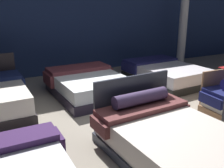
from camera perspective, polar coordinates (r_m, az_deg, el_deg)
name	(u,v)px	position (r m, az deg, el deg)	size (l,w,h in m)	color
ground_plane	(122,120)	(4.74, 2.36, -8.18)	(18.00, 18.00, 0.02)	gray
showroom_back_wall	(60,15)	(7.76, -11.67, 15.02)	(18.00, 0.06, 3.50)	navy
bed_1	(169,138)	(3.71, 12.72, -11.83)	(1.69, 2.08, 0.95)	#292D39
bed_4	(88,85)	(5.93, -5.38, -0.12)	(1.66, 2.05, 0.56)	black
bed_5	(165,73)	(7.10, 11.91, 2.42)	(1.68, 2.24, 0.53)	black
price_sign	(224,111)	(4.35, 23.99, -5.59)	(0.28, 0.24, 1.15)	#3F3F44
support_pillar	(184,14)	(9.10, 15.98, 15.04)	(0.27, 0.27, 3.50)	silver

